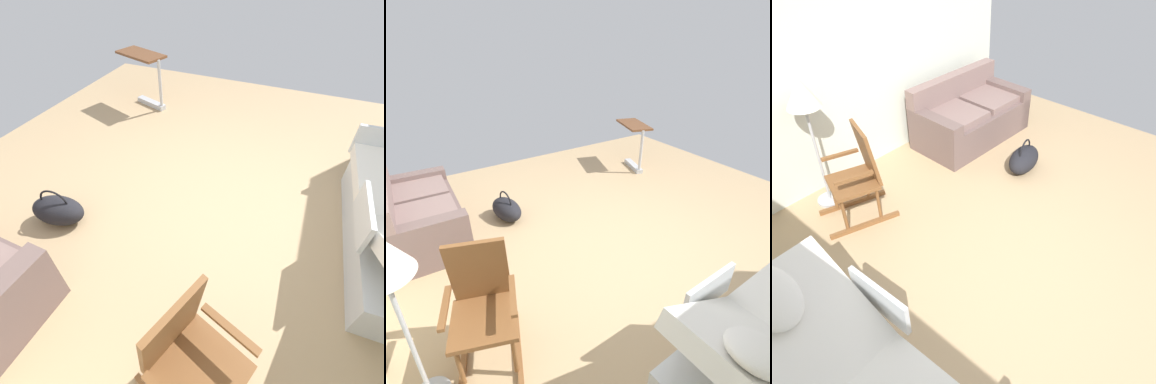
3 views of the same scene
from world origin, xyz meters
The scene contains 4 objects.
ground_plane centered at (0.00, 0.00, 0.00)m, with size 6.64×6.64×0.00m, color tan.
rocking_chair centered at (-0.51, 1.89, 0.50)m, with size 0.87×0.69×1.05m.
overbed_table centered at (1.79, -1.71, 0.53)m, with size 0.88×0.63×0.84m.
duffel_bag centered at (1.34, 1.05, 0.15)m, with size 0.61×0.41×0.43m.
Camera 1 is at (-0.72, 2.35, 2.29)m, focal length 26.31 mm.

